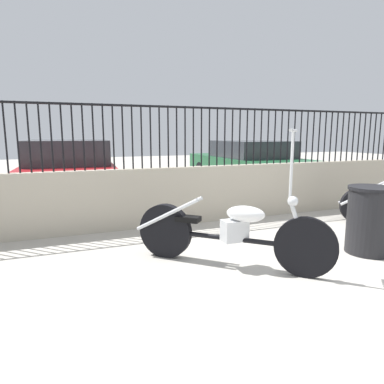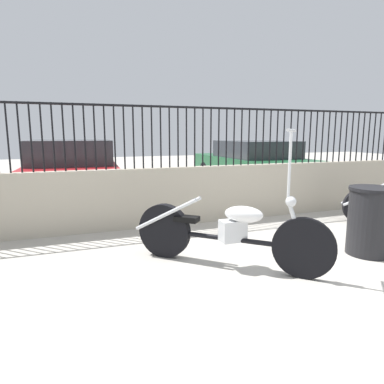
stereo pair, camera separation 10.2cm
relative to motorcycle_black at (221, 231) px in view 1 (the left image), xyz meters
name	(u,v)px [view 1 (the left image)]	position (x,y,z in m)	size (l,w,h in m)	color
ground_plane	(327,275)	(0.93, -0.70, -0.41)	(40.00, 40.00, 0.00)	#ADA89E
low_wall	(220,193)	(0.93, 1.92, 0.07)	(10.99, 0.18, 0.95)	#B2A893
fence_railing	(221,130)	(0.93, 1.92, 1.15)	(10.99, 0.04, 0.98)	black
motorcycle_black	(221,231)	(0.00, 0.00, 0.00)	(1.76, 1.68, 1.55)	black
trash_bin	(369,220)	(1.92, -0.32, 0.02)	(0.56, 0.56, 0.85)	black
car_red	(70,171)	(-1.45, 4.48, 0.28)	(2.03, 4.39, 1.37)	black
car_green	(248,164)	(3.29, 4.94, 0.26)	(1.85, 4.23, 1.31)	black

